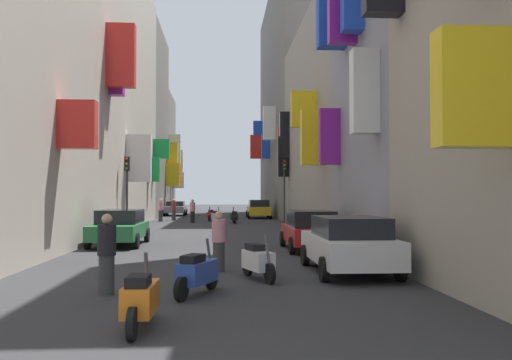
# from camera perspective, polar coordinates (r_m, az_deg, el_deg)

# --- Properties ---
(ground_plane) EXTENTS (140.00, 140.00, 0.00)m
(ground_plane) POSITION_cam_1_polar(r_m,az_deg,el_deg) (32.67, -4.40, -5.13)
(ground_plane) COLOR #2D2D30
(building_left_mid_a) EXTENTS (7.40, 20.56, 17.25)m
(building_left_mid_a) POSITION_cam_1_polar(r_m,az_deg,el_deg) (35.15, -17.66, 9.31)
(building_left_mid_a) COLOR #B2A899
(building_left_mid_a) RESTS_ON ground
(building_left_mid_b) EXTENTS (7.32, 10.42, 16.90)m
(building_left_mid_b) POSITION_cam_1_polar(r_m,az_deg,el_deg) (50.14, -13.38, 5.85)
(building_left_mid_b) COLOR slate
(building_left_mid_b) RESTS_ON ground
(building_left_mid_c) EXTENTS (7.25, 8.38, 12.77)m
(building_left_mid_c) POSITION_cam_1_polar(r_m,az_deg,el_deg) (59.16, -11.83, 2.71)
(building_left_mid_c) COLOR slate
(building_left_mid_c) RESTS_ON ground
(building_right_mid_b) EXTENTS (7.23, 16.10, 12.04)m
(building_right_mid_b) POSITION_cam_1_polar(r_m,az_deg,el_deg) (31.67, 10.25, 5.68)
(building_right_mid_b) COLOR gray
(building_right_mid_b) RESTS_ON ground
(building_right_mid_c) EXTENTS (7.38, 24.07, 21.54)m
(building_right_mid_c) POSITION_cam_1_polar(r_m,az_deg,el_deg) (51.87, 4.82, 8.16)
(building_right_mid_c) COLOR slate
(building_right_mid_c) RESTS_ON ground
(parked_car_red) EXTENTS (1.88, 4.19, 1.46)m
(parked_car_red) POSITION_cam_1_polar(r_m,az_deg,el_deg) (19.77, 5.83, -5.29)
(parked_car_red) COLOR #B21E1E
(parked_car_red) RESTS_ON ground
(parked_car_white) EXTENTS (2.01, 4.36, 1.48)m
(parked_car_white) POSITION_cam_1_polar(r_m,az_deg,el_deg) (14.29, 9.87, -6.69)
(parked_car_white) COLOR white
(parked_car_white) RESTS_ON ground
(parked_car_yellow) EXTENTS (2.01, 4.43, 1.57)m
(parked_car_yellow) POSITION_cam_1_polar(r_m,az_deg,el_deg) (45.33, 0.28, -3.09)
(parked_car_yellow) COLOR gold
(parked_car_yellow) RESTS_ON ground
(parked_car_green) EXTENTS (1.98, 4.33, 1.43)m
(parked_car_green) POSITION_cam_1_polar(r_m,az_deg,el_deg) (22.27, -14.39, -4.85)
(parked_car_green) COLOR #236638
(parked_car_green) RESTS_ON ground
(parked_car_grey) EXTENTS (2.01, 4.32, 1.36)m
(parked_car_grey) POSITION_cam_1_polar(r_m,az_deg,el_deg) (51.39, -8.61, -2.97)
(parked_car_grey) COLOR slate
(parked_car_grey) RESTS_ON ground
(scooter_black) EXTENTS (0.52, 1.98, 1.13)m
(scooter_black) POSITION_cam_1_polar(r_m,az_deg,el_deg) (37.54, -2.36, -3.95)
(scooter_black) COLOR black
(scooter_black) RESTS_ON ground
(scooter_blue) EXTENTS (0.85, 1.81, 1.13)m
(scooter_blue) POSITION_cam_1_polar(r_m,az_deg,el_deg) (11.13, -6.33, -9.83)
(scooter_blue) COLOR #2D4CAD
(scooter_blue) RESTS_ON ground
(scooter_white) EXTENTS (0.77, 1.78, 1.13)m
(scooter_white) POSITION_cam_1_polar(r_m,az_deg,el_deg) (13.01, 0.20, -8.63)
(scooter_white) COLOR silver
(scooter_white) RESTS_ON ground
(scooter_silver) EXTENTS (0.76, 1.94, 1.13)m
(scooter_silver) POSITION_cam_1_polar(r_m,az_deg,el_deg) (38.05, -4.27, -3.92)
(scooter_silver) COLOR #ADADB2
(scooter_silver) RESTS_ON ground
(scooter_red) EXTENTS (0.56, 1.98, 1.13)m
(scooter_red) POSITION_cam_1_polar(r_m,az_deg,el_deg) (40.73, -4.90, -3.75)
(scooter_red) COLOR red
(scooter_red) RESTS_ON ground
(scooter_orange) EXTENTS (0.46, 1.86, 1.13)m
(scooter_orange) POSITION_cam_1_polar(r_m,az_deg,el_deg) (8.57, -12.28, -12.33)
(scooter_orange) COLOR orange
(scooter_orange) RESTS_ON ground
(pedestrian_crossing) EXTENTS (0.48, 0.48, 1.61)m
(pedestrian_crossing) POSITION_cam_1_polar(r_m,az_deg,el_deg) (14.42, -4.01, -6.57)
(pedestrian_crossing) COLOR #3C3C3C
(pedestrian_crossing) RESTS_ON ground
(pedestrian_near_left) EXTENTS (0.46, 0.46, 1.72)m
(pedestrian_near_left) POSITION_cam_1_polar(r_m,az_deg,el_deg) (40.53, -10.19, -3.18)
(pedestrian_near_left) COLOR #343434
(pedestrian_near_left) RESTS_ON ground
(pedestrian_near_right) EXTENTS (0.46, 0.46, 1.67)m
(pedestrian_near_right) POSITION_cam_1_polar(r_m,az_deg,el_deg) (11.51, -15.71, -7.67)
(pedestrian_near_right) COLOR #3A3A3A
(pedestrian_near_right) RESTS_ON ground
(pedestrian_mid_street) EXTENTS (0.46, 0.46, 1.68)m
(pedestrian_mid_street) POSITION_cam_1_polar(r_m,az_deg,el_deg) (42.00, -8.81, -3.17)
(pedestrian_mid_street) COLOR #3B3B3B
(pedestrian_mid_street) RESTS_ON ground
(pedestrian_far_away) EXTENTS (0.40, 0.40, 1.68)m
(pedestrian_far_away) POSITION_cam_1_polar(r_m,az_deg,el_deg) (38.63, -6.82, -3.32)
(pedestrian_far_away) COLOR black
(pedestrian_far_away) RESTS_ON ground
(traffic_light_near_corner) EXTENTS (0.26, 0.34, 4.39)m
(traffic_light_near_corner) POSITION_cam_1_polar(r_m,az_deg,el_deg) (35.91, 3.06, -0.04)
(traffic_light_near_corner) COLOR #2D2D2D
(traffic_light_near_corner) RESTS_ON ground
(traffic_light_far_corner) EXTENTS (0.26, 0.34, 4.03)m
(traffic_light_far_corner) POSITION_cam_1_polar(r_m,az_deg,el_deg) (28.67, -13.66, -0.09)
(traffic_light_far_corner) COLOR #2D2D2D
(traffic_light_far_corner) RESTS_ON ground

